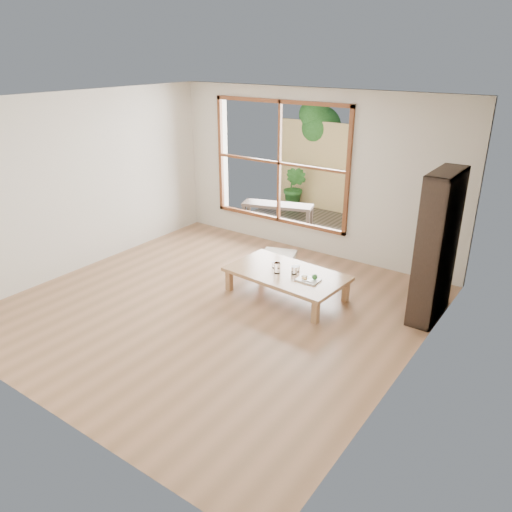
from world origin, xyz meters
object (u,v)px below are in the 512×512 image
(garden_bench, at_px, (278,207))
(food_tray, at_px, (309,279))
(low_table, at_px, (286,275))
(bookshelf, at_px, (437,247))

(garden_bench, bearing_deg, food_tray, -67.54)
(low_table, height_order, garden_bench, garden_bench)
(bookshelf, relative_size, garden_bench, 1.36)
(food_tray, bearing_deg, bookshelf, 24.43)
(garden_bench, bearing_deg, low_table, -72.64)
(bookshelf, xyz_separation_m, garden_bench, (-3.43, 1.79, -0.55))
(low_table, distance_m, garden_bench, 2.89)
(bookshelf, distance_m, garden_bench, 3.90)
(low_table, bearing_deg, food_tray, -3.45)
(bookshelf, xyz_separation_m, food_tray, (-1.38, -0.62, -0.56))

